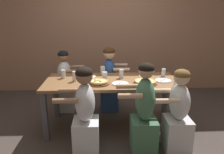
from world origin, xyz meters
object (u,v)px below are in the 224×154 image
at_px(pizza_board_main, 99,82).
at_px(drinking_glass_c, 63,74).
at_px(empty_plate_a, 120,84).
at_px(diner_near_midleft, 85,114).
at_px(empty_plate_c, 88,77).
at_px(drinking_glass_e, 103,71).
at_px(cocktail_glass_blue, 176,84).
at_px(diner_far_center, 109,81).
at_px(drinking_glass_d, 121,74).
at_px(diner_near_right, 178,114).
at_px(drinking_glass_f, 164,73).
at_px(pizza_board_second, 145,82).
at_px(empty_plate_b, 145,76).
at_px(empty_plate_d, 163,80).
at_px(diner_near_midright, 144,112).
at_px(drinking_glass_a, 105,76).
at_px(drinking_glass_b, 75,77).
at_px(diner_far_left, 65,84).

relative_size(pizza_board_main, drinking_glass_c, 2.32).
bearing_deg(empty_plate_a, diner_near_midleft, -135.15).
distance_m(empty_plate_c, drinking_glass_e, 0.28).
bearing_deg(cocktail_glass_blue, diner_far_center, 131.33).
height_order(empty_plate_c, drinking_glass_d, drinking_glass_d).
height_order(diner_near_midleft, diner_near_right, diner_near_midleft).
bearing_deg(diner_near_right, drinking_glass_f, -1.27).
bearing_deg(empty_plate_a, pizza_board_main, 177.78).
bearing_deg(diner_near_midleft, drinking_glass_d, -33.64).
bearing_deg(drinking_glass_e, diner_near_midleft, -102.75).
height_order(pizza_board_second, empty_plate_b, pizza_board_second).
relative_size(empty_plate_b, diner_near_midleft, 0.17).
height_order(empty_plate_a, drinking_glass_e, drinking_glass_e).
xyz_separation_m(cocktail_glass_blue, drinking_glass_f, (-0.04, 0.51, 0.01)).
height_order(pizza_board_main, empty_plate_d, pizza_board_main).
xyz_separation_m(diner_near_midleft, diner_near_midright, (0.73, 0.00, 0.01)).
xyz_separation_m(drinking_glass_d, diner_near_midright, (0.22, -0.77, -0.28)).
distance_m(empty_plate_b, diner_far_center, 0.76).
relative_size(drinking_glass_a, diner_near_midright, 0.10).
xyz_separation_m(pizza_board_main, pizza_board_second, (0.66, -0.01, -0.00)).
relative_size(drinking_glass_f, diner_near_right, 0.12).
height_order(empty_plate_d, cocktail_glass_blue, cocktail_glass_blue).
bearing_deg(drinking_glass_c, empty_plate_c, 5.42).
xyz_separation_m(pizza_board_second, drinking_glass_d, (-0.31, 0.30, 0.03)).
height_order(cocktail_glass_blue, drinking_glass_f, drinking_glass_f).
distance_m(drinking_glass_b, drinking_glass_f, 1.38).
relative_size(drinking_glass_e, diner_far_left, 0.12).
bearing_deg(empty_plate_c, cocktail_glass_blue, -23.50).
relative_size(diner_far_center, diner_near_right, 1.07).
distance_m(drinking_glass_f, diner_near_right, 0.87).
bearing_deg(pizza_board_second, drinking_glass_e, 139.19).
distance_m(drinking_glass_a, diner_near_midleft, 0.79).
distance_m(pizza_board_main, cocktail_glass_blue, 1.07).
relative_size(empty_plate_b, diner_far_center, 0.17).
relative_size(empty_plate_a, drinking_glass_d, 1.76).
bearing_deg(diner_near_right, diner_near_midright, 90.00).
relative_size(empty_plate_a, drinking_glass_c, 1.81).
height_order(cocktail_glass_blue, diner_near_midright, diner_near_midright).
bearing_deg(diner_near_right, empty_plate_a, 56.04).
bearing_deg(diner_near_midright, drinking_glass_f, -28.94).
bearing_deg(diner_far_center, empty_plate_a, 8.82).
relative_size(drinking_glass_a, drinking_glass_c, 0.91).
distance_m(cocktail_glass_blue, diner_near_midleft, 1.28).
bearing_deg(diner_near_midright, empty_plate_b, -11.09).
bearing_deg(diner_far_left, diner_far_center, 90.00).
height_order(pizza_board_second, empty_plate_a, pizza_board_second).
distance_m(pizza_board_second, diner_far_left, 1.55).
distance_m(pizza_board_second, empty_plate_a, 0.35).
bearing_deg(diner_near_midright, drinking_glass_b, 55.80).
distance_m(empty_plate_a, empty_plate_d, 0.66).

